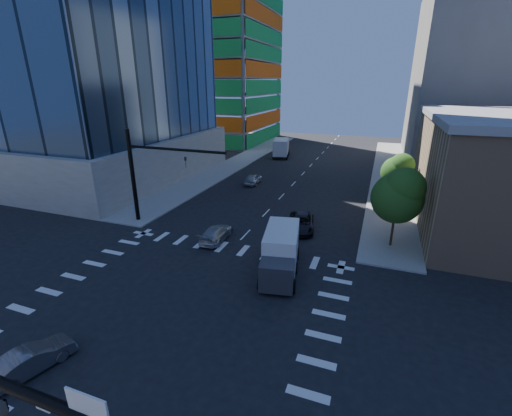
% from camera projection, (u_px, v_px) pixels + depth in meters
% --- Properties ---
extents(ground, '(160.00, 160.00, 0.00)m').
position_uv_depth(ground, '(173.00, 312.00, 20.88)').
color(ground, black).
rests_on(ground, ground).
extents(road_markings, '(20.00, 20.00, 0.01)m').
position_uv_depth(road_markings, '(173.00, 312.00, 20.88)').
color(road_markings, silver).
rests_on(road_markings, ground).
extents(sidewalk_ne, '(5.00, 60.00, 0.15)m').
position_uv_depth(sidewalk_ne, '(389.00, 174.00, 52.10)').
color(sidewalk_ne, gray).
rests_on(sidewalk_ne, ground).
extents(sidewalk_nw, '(5.00, 60.00, 0.15)m').
position_uv_depth(sidewalk_nw, '(238.00, 162.00, 60.15)').
color(sidewalk_nw, gray).
rests_on(sidewalk_nw, ground).
extents(construction_building, '(25.16, 34.50, 70.60)m').
position_uv_depth(construction_building, '(213.00, 28.00, 75.84)').
color(construction_building, gray).
rests_on(construction_building, ground).
extents(bg_building_ne, '(24.00, 30.00, 28.00)m').
position_uv_depth(bg_building_ne, '(495.00, 77.00, 55.86)').
color(bg_building_ne, slate).
rests_on(bg_building_ne, ground).
extents(signal_mast_nw, '(10.20, 0.40, 9.00)m').
position_uv_depth(signal_mast_nw, '(145.00, 169.00, 32.35)').
color(signal_mast_nw, black).
rests_on(signal_mast_nw, sidewalk_nw).
extents(tree_south, '(4.16, 4.16, 6.82)m').
position_uv_depth(tree_south, '(399.00, 195.00, 27.46)').
color(tree_south, '#382316').
rests_on(tree_south, sidewalk_ne).
extents(tree_north, '(3.54, 3.52, 5.78)m').
position_uv_depth(tree_north, '(398.00, 170.00, 38.19)').
color(tree_north, '#382316').
rests_on(tree_north, sidewalk_ne).
extents(car_nb_far, '(3.26, 5.40, 1.40)m').
position_uv_depth(car_nb_far, '(301.00, 223.00, 32.35)').
color(car_nb_far, black).
rests_on(car_nb_far, ground).
extents(car_sb_near, '(1.97, 4.50, 1.29)m').
position_uv_depth(car_sb_near, '(216.00, 233.00, 30.24)').
color(car_sb_near, beige).
rests_on(car_sb_near, ground).
extents(car_sb_mid, '(1.93, 4.30, 1.44)m').
position_uv_depth(car_sb_mid, '(253.00, 179.00, 47.13)').
color(car_sb_mid, '#AEB2B6').
rests_on(car_sb_mid, ground).
extents(car_sb_cross, '(2.31, 4.03, 1.25)m').
position_uv_depth(car_sb_cross, '(32.00, 359.00, 16.46)').
color(car_sb_cross, '#58575D').
rests_on(car_sb_cross, ground).
extents(box_truck_near, '(3.60, 6.31, 3.12)m').
position_uv_depth(box_truck_near, '(280.00, 257.00, 24.59)').
color(box_truck_near, black).
rests_on(box_truck_near, ground).
extents(box_truck_far, '(3.96, 6.87, 3.39)m').
position_uv_depth(box_truck_far, '(281.00, 149.00, 64.29)').
color(box_truck_far, black).
rests_on(box_truck_far, ground).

